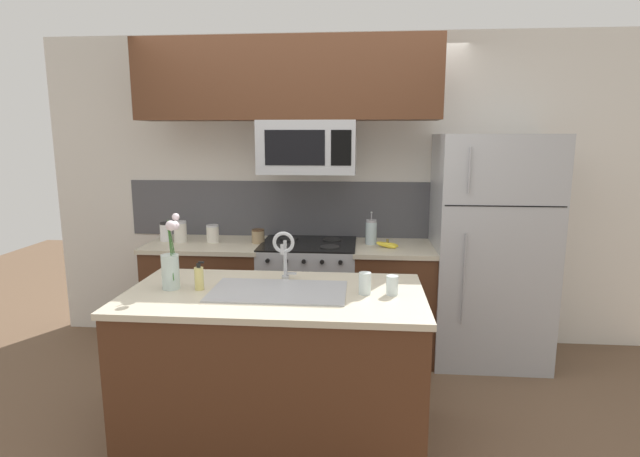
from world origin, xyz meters
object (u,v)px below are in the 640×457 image
Objects in this scene: banana_bunch at (387,245)px; storage_jar_short at (213,234)px; storage_jar_tall at (166,232)px; french_press at (371,232)px; flower_vase at (171,265)px; microwave at (308,147)px; dish_soap_bottle at (199,278)px; stove_range at (309,298)px; refrigerator at (489,249)px; sink_faucet at (284,249)px; storage_jar_medium at (180,232)px; drinking_glass at (365,283)px; storage_jar_squat at (258,236)px; spare_glass at (392,285)px.

storage_jar_short is at bearing 176.84° from banana_bunch.
storage_jar_tall is 1.83m from banana_bunch.
french_press is 1.74m from flower_vase.
microwave is 1.50m from dish_soap_bottle.
french_press is (-0.13, 0.12, 0.08)m from banana_bunch.
refrigerator is (1.43, 0.02, 0.43)m from stove_range.
sink_faucet is (-0.54, -1.09, 0.10)m from french_press.
storage_jar_short reaches higher than banana_bunch.
french_press is (1.30, 0.04, 0.03)m from storage_jar_short.
storage_jar_medium is at bearing -179.65° from refrigerator.
drinking_glass is at bearing -127.68° from refrigerator.
storage_jar_medium reaches higher than storage_jar_squat.
flower_vase is (-0.65, -1.24, 0.59)m from stove_range.
stove_range is 3.04× the size of sink_faucet.
drinking_glass is 0.15m from spare_glass.
storage_jar_medium is at bearing 142.99° from spare_glass.
storage_jar_medium is 0.27m from storage_jar_short.
dish_soap_bottle is 1.09m from spare_glass.
spare_glass is (1.66, -1.25, -0.03)m from storage_jar_medium.
french_press is at bearing 136.66° from banana_bunch.
spare_glass is at bearing -0.06° from dish_soap_bottle.
stove_range is at bearing -173.19° from french_press.
flower_vase reaches higher than storage_jar_tall.
refrigerator reaches higher than french_press.
stove_range is 0.79m from banana_bunch.
storage_jar_squat reaches higher than banana_bunch.
banana_bunch is 1.19m from sink_faucet.
drinking_glass is at bearing -39.67° from storage_jar_medium.
banana_bunch is 0.62× the size of sink_faucet.
spare_glass is (0.63, -0.22, -0.14)m from sink_faucet.
refrigerator is 0.81m from banana_bunch.
drinking_glass is at bearing -38.03° from storage_jar_tall.
storage_jar_short is at bearing 177.15° from microwave.
dish_soap_bottle is at bearing -133.28° from banana_bunch.
spare_glass is at bearing -42.26° from storage_jar_short.
storage_jar_tall reaches higher than drinking_glass.
banana_bunch is at bearing 42.65° from flower_vase.
french_press is 0.87× the size of sink_faucet.
storage_jar_squat is 0.26× the size of flower_vase.
microwave reaches higher than storage_jar_short.
banana_bunch is at bearing -2.18° from storage_jar_medium.
microwave is 6.60× the size of storage_jar_squat.
spare_glass is at bearing -37.01° from storage_jar_medium.
storage_jar_short is at bearing 103.58° from dish_soap_bottle.
flower_vase is (-0.24, -1.26, 0.08)m from storage_jar_squat.
french_press reaches higher than drinking_glass.
storage_jar_medium is at bearing 114.62° from dish_soap_bottle.
storage_jar_tall is 0.90× the size of storage_jar_medium.
microwave reaches higher than dish_soap_bottle.
stove_range is 8.62× the size of spare_glass.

